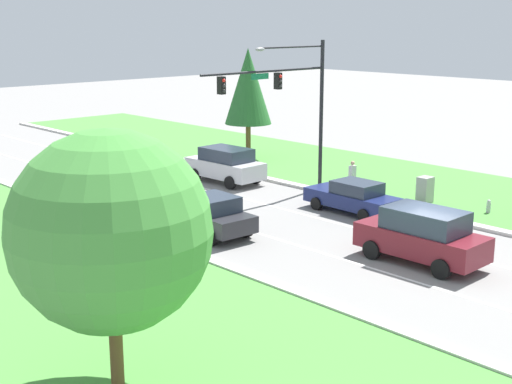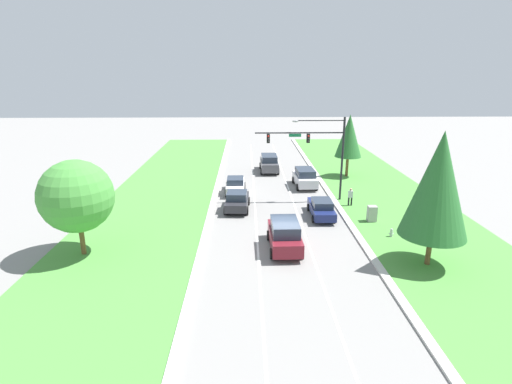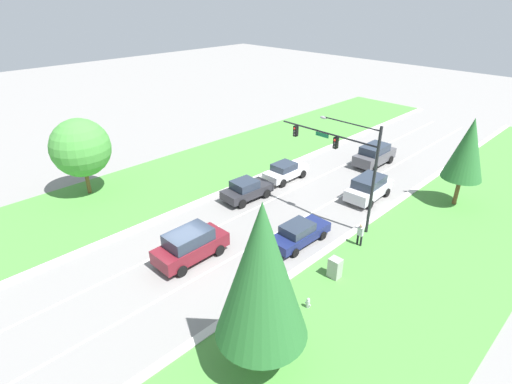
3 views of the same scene
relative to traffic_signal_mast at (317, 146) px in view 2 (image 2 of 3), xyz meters
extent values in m
plane|color=gray|center=(-3.91, -10.92, -5.21)|extent=(160.00, 160.00, 0.00)
cube|color=beige|center=(1.74, -10.92, -5.14)|extent=(0.50, 90.00, 0.15)
cube|color=beige|center=(-9.56, -10.92, -5.14)|extent=(0.50, 90.00, 0.15)
cube|color=#4C8E3D|center=(6.99, -10.92, -5.17)|extent=(10.00, 90.00, 0.08)
cube|color=#4C8E3D|center=(-14.81, -10.92, -5.17)|extent=(10.00, 90.00, 0.08)
cube|color=white|center=(-5.71, -10.92, -5.21)|extent=(0.14, 81.00, 0.01)
cube|color=white|center=(-2.11, -10.92, -5.21)|extent=(0.14, 81.00, 0.01)
cylinder|color=black|center=(2.34, 0.01, -1.32)|extent=(0.20, 0.20, 7.79)
cylinder|color=black|center=(-1.67, 0.01, 1.17)|extent=(8.01, 0.12, 0.12)
cube|color=#147042|center=(-2.07, 0.01, 0.95)|extent=(1.10, 0.04, 0.28)
cylinder|color=black|center=(0.13, 0.01, 2.26)|extent=(4.41, 0.09, 0.09)
ellipsoid|color=gray|center=(-2.07, 0.01, 2.21)|extent=(0.56, 0.28, 0.20)
cube|color=black|center=(-0.87, 0.01, 0.67)|extent=(0.28, 0.32, 0.80)
sphere|color=red|center=(-0.87, -0.16, 0.91)|extent=(0.16, 0.16, 0.16)
sphere|color=#2D2D2D|center=(-0.87, -0.16, 0.67)|extent=(0.16, 0.16, 0.16)
sphere|color=#2D2D2D|center=(-0.87, -0.16, 0.44)|extent=(0.16, 0.16, 0.16)
cube|color=black|center=(-4.48, 0.01, 0.67)|extent=(0.28, 0.32, 0.80)
sphere|color=red|center=(-4.48, -0.16, 0.91)|extent=(0.16, 0.16, 0.16)
sphere|color=#2D2D2D|center=(-4.48, -0.16, 0.67)|extent=(0.16, 0.16, 0.16)
sphere|color=#2D2D2D|center=(-4.48, -0.16, 0.44)|extent=(0.16, 0.16, 0.16)
cube|color=maroon|center=(-3.89, -10.55, -4.40)|extent=(2.06, 4.82, 0.91)
cube|color=#283342|center=(-3.88, -10.67, -3.55)|extent=(1.83, 2.90, 0.80)
cylinder|color=black|center=(-2.94, -9.05, -4.85)|extent=(0.25, 0.72, 0.72)
cylinder|color=black|center=(-4.88, -9.08, -4.85)|extent=(0.25, 0.72, 0.72)
cylinder|color=black|center=(-2.89, -12.02, -4.85)|extent=(0.25, 0.72, 0.72)
cylinder|color=black|center=(-4.83, -12.05, -4.85)|extent=(0.25, 0.72, 0.72)
cube|color=#28282D|center=(-7.29, -2.42, -4.50)|extent=(2.10, 4.32, 0.69)
cube|color=#283342|center=(-7.30, -2.67, -3.84)|extent=(1.79, 1.99, 0.64)
cylinder|color=black|center=(-6.30, -1.16, -4.85)|extent=(0.28, 0.75, 0.73)
cylinder|color=black|center=(-8.14, -1.06, -4.85)|extent=(0.28, 0.75, 0.73)
cylinder|color=black|center=(-6.44, -3.78, -4.85)|extent=(0.28, 0.75, 0.73)
cylinder|color=black|center=(-8.28, -3.68, -4.85)|extent=(0.28, 0.75, 0.73)
cube|color=silver|center=(-0.34, 4.63, -4.41)|extent=(2.14, 4.68, 0.89)
cube|color=#283342|center=(-0.34, 4.51, -3.61)|extent=(1.87, 2.83, 0.70)
cylinder|color=black|center=(0.56, 6.09, -4.86)|extent=(0.27, 0.72, 0.71)
cylinder|color=black|center=(-1.36, 6.02, -4.86)|extent=(0.27, 0.72, 0.71)
cylinder|color=black|center=(0.67, 3.24, -4.86)|extent=(0.27, 0.72, 0.71)
cylinder|color=black|center=(-1.24, 3.16, -4.86)|extent=(0.27, 0.72, 0.71)
cube|color=#4C4C51|center=(-3.72, 11.27, -4.36)|extent=(2.03, 4.89, 0.96)
cube|color=#283342|center=(-3.72, 11.15, -3.52)|extent=(1.81, 2.94, 0.72)
cylinder|color=black|center=(-2.76, 12.79, -4.84)|extent=(0.25, 0.75, 0.75)
cylinder|color=black|center=(-4.71, 12.77, -4.84)|extent=(0.25, 0.75, 0.75)
cylinder|color=black|center=(-2.73, 9.76, -4.84)|extent=(0.25, 0.75, 0.75)
cylinder|color=black|center=(-4.69, 9.75, -4.84)|extent=(0.25, 0.75, 0.75)
cube|color=white|center=(-7.56, 2.65, -4.51)|extent=(1.78, 4.40, 0.68)
cube|color=#283342|center=(-7.56, 2.39, -3.88)|extent=(1.60, 1.98, 0.57)
cylinder|color=black|center=(-6.70, 4.02, -4.85)|extent=(0.24, 0.73, 0.73)
cylinder|color=black|center=(-8.43, 4.01, -4.85)|extent=(0.24, 0.73, 0.73)
cylinder|color=black|center=(-6.69, 1.29, -4.85)|extent=(0.24, 0.73, 0.73)
cylinder|color=black|center=(-8.43, 1.28, -4.85)|extent=(0.24, 0.73, 0.73)
cube|color=navy|center=(-0.22, -4.28, -4.59)|extent=(1.81, 4.67, 0.65)
cube|color=#283342|center=(-0.22, -4.56, -3.98)|extent=(1.59, 2.12, 0.57)
cylinder|color=black|center=(0.66, -2.85, -4.91)|extent=(0.25, 0.60, 0.60)
cylinder|color=black|center=(-1.04, -2.82, -4.91)|extent=(0.25, 0.60, 0.60)
cylinder|color=black|center=(0.61, -5.73, -4.91)|extent=(0.25, 0.60, 0.60)
cylinder|color=black|center=(-1.09, -5.70, -4.91)|extent=(0.25, 0.60, 0.60)
cube|color=#9E9E99|center=(3.63, -5.69, -4.54)|extent=(0.70, 0.60, 1.35)
cylinder|color=black|center=(2.73, -1.77, -4.79)|extent=(0.14, 0.14, 0.84)
cylinder|color=black|center=(2.99, -1.77, -4.79)|extent=(0.14, 0.14, 0.84)
cube|color=#B7B7BC|center=(2.86, -1.77, -4.07)|extent=(0.38, 0.22, 0.60)
sphere|color=tan|center=(2.86, -1.77, -3.63)|extent=(0.22, 0.22, 0.22)
cylinder|color=#B7B7BC|center=(4.14, -8.82, -4.94)|extent=(0.20, 0.20, 0.55)
sphere|color=#B7B7BC|center=(4.14, -8.82, -4.60)|extent=(0.18, 0.18, 0.18)
cylinder|color=#B7B7BC|center=(4.02, -8.82, -4.91)|extent=(0.10, 0.09, 0.09)
cylinder|color=#B7B7BC|center=(4.26, -8.82, -4.91)|extent=(0.10, 0.09, 0.09)
cylinder|color=brown|center=(5.07, 8.62, -4.04)|extent=(0.32, 0.32, 2.35)
cone|color=#28662D|center=(5.07, 8.62, -0.49)|extent=(2.97, 2.97, 4.75)
cylinder|color=brown|center=(-17.32, -11.15, -4.05)|extent=(0.32, 0.32, 2.32)
sphere|color=#47933D|center=(-17.32, -11.15, -1.13)|extent=(4.70, 4.70, 4.70)
cylinder|color=brown|center=(4.90, -13.18, -4.18)|extent=(0.32, 0.32, 2.06)
cone|color=#28662D|center=(4.90, -13.18, 0.07)|extent=(4.03, 4.03, 6.44)
camera|label=1|loc=(-25.48, -24.69, 3.50)|focal=50.00mm
camera|label=2|loc=(-6.45, -35.63, 6.58)|focal=28.00mm
camera|label=3|loc=(13.75, -22.30, 10.14)|focal=28.00mm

